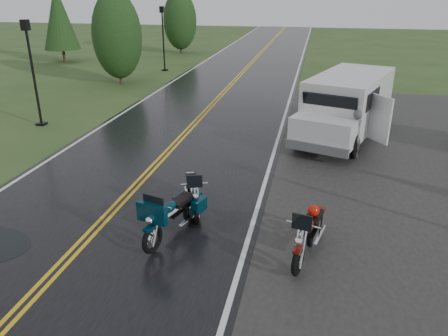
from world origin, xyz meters
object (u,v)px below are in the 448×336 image
(motorcycle_silver, at_px, (195,203))
(lamp_post_far_left, at_px, (163,39))
(van_white, at_px, (302,116))
(lamp_post_near_left, at_px, (33,74))
(motorcycle_red, at_px, (299,249))
(motorcycle_teal, at_px, (152,228))
(person_at_van, at_px, (354,135))

(motorcycle_silver, distance_m, lamp_post_far_left, 22.40)
(van_white, relative_size, lamp_post_near_left, 1.45)
(motorcycle_red, bearing_deg, motorcycle_teal, -169.72)
(motorcycle_teal, bearing_deg, motorcycle_silver, 83.74)
(van_white, bearing_deg, motorcycle_red, -68.82)
(motorcycle_red, distance_m, motorcycle_silver, 3.08)
(person_at_van, distance_m, lamp_post_near_left, 13.22)
(motorcycle_silver, xyz_separation_m, lamp_post_far_left, (-8.02, 20.86, 1.58))
(motorcycle_silver, relative_size, van_white, 0.33)
(person_at_van, height_order, lamp_post_far_left, lamp_post_far_left)
(motorcycle_red, relative_size, motorcycle_silver, 1.06)
(motorcycle_red, bearing_deg, lamp_post_far_left, 128.24)
(van_white, height_order, lamp_post_near_left, lamp_post_near_left)
(motorcycle_teal, distance_m, lamp_post_near_left, 11.99)
(motorcycle_teal, height_order, lamp_post_near_left, lamp_post_near_left)
(motorcycle_red, height_order, lamp_post_far_left, lamp_post_far_left)
(motorcycle_red, relative_size, lamp_post_near_left, 0.51)
(motorcycle_teal, bearing_deg, lamp_post_near_left, 150.51)
(lamp_post_near_left, bearing_deg, motorcycle_teal, -45.54)
(lamp_post_near_left, height_order, lamp_post_far_left, lamp_post_near_left)
(motorcycle_teal, relative_size, person_at_van, 1.33)
(lamp_post_near_left, distance_m, lamp_post_far_left, 13.87)
(motorcycle_teal, bearing_deg, motorcycle_red, 13.44)
(motorcycle_teal, xyz_separation_m, motorcycle_silver, (0.60, 1.46, -0.05))
(motorcycle_silver, bearing_deg, motorcycle_red, -51.69)
(motorcycle_teal, height_order, lamp_post_far_left, lamp_post_far_left)
(lamp_post_near_left, relative_size, lamp_post_far_left, 1.01)
(motorcycle_silver, distance_m, van_white, 6.76)
(van_white, bearing_deg, motorcycle_silver, -91.15)
(van_white, bearing_deg, lamp_post_near_left, -164.66)
(motorcycle_silver, relative_size, person_at_van, 1.22)
(person_at_van, xyz_separation_m, lamp_post_near_left, (-13.08, 1.39, 1.35))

